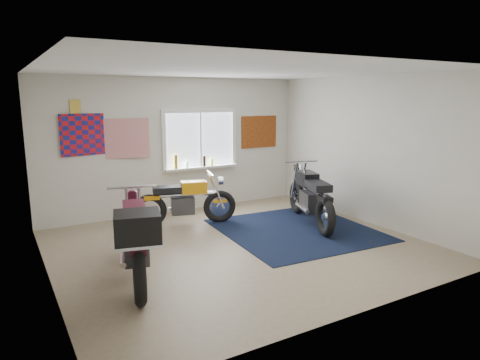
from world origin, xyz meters
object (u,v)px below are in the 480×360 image
navy_rug (296,230)px  yellow_triumph (185,202)px  black_chrome_bike (310,198)px  maroon_tourer (136,239)px

navy_rug → yellow_triumph: size_ratio=1.40×
navy_rug → black_chrome_bike: black_chrome_bike is taller
maroon_tourer → yellow_triumph: bearing=-22.2°
black_chrome_bike → maroon_tourer: (-3.54, -0.94, 0.10)m
navy_rug → maroon_tourer: bearing=-166.6°
navy_rug → yellow_triumph: 2.08m
yellow_triumph → maroon_tourer: maroon_tourer is taller
yellow_triumph → black_chrome_bike: 2.31m
navy_rug → yellow_triumph: yellow_triumph is taller
black_chrome_bike → yellow_triumph: bearing=80.7°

